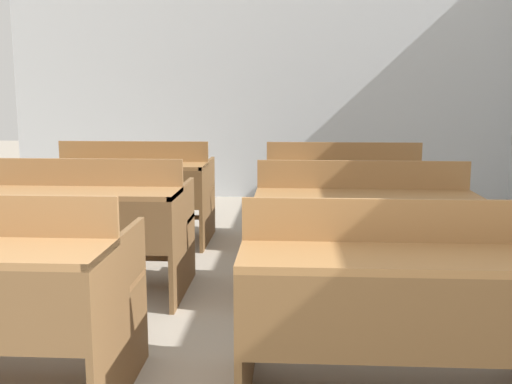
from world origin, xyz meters
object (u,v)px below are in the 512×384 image
(bench_front_right, at_px, (404,298))
(bench_second_left, at_px, (83,221))
(bench_second_right, at_px, (362,225))
(bench_third_right, at_px, (343,189))
(bench_third_left, at_px, (134,187))

(bench_front_right, xyz_separation_m, bench_second_left, (-1.77, 1.34, 0.00))
(bench_front_right, distance_m, bench_second_right, 1.33)
(bench_second_left, bearing_deg, bench_second_right, -0.33)
(bench_second_right, bearing_deg, bench_second_left, 179.67)
(bench_third_right, bearing_deg, bench_second_left, -142.33)
(bench_second_left, height_order, bench_second_right, same)
(bench_front_right, bearing_deg, bench_second_left, 142.84)
(bench_front_right, height_order, bench_third_right, same)
(bench_second_left, relative_size, bench_third_right, 1.00)
(bench_front_right, height_order, bench_second_left, same)
(bench_second_left, bearing_deg, bench_third_left, 91.25)
(bench_second_left, relative_size, bench_second_right, 1.00)
(bench_third_left, bearing_deg, bench_front_right, -56.32)
(bench_third_left, relative_size, bench_third_right, 1.00)
(bench_second_left, xyz_separation_m, bench_third_left, (-0.03, 1.36, 0.00))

